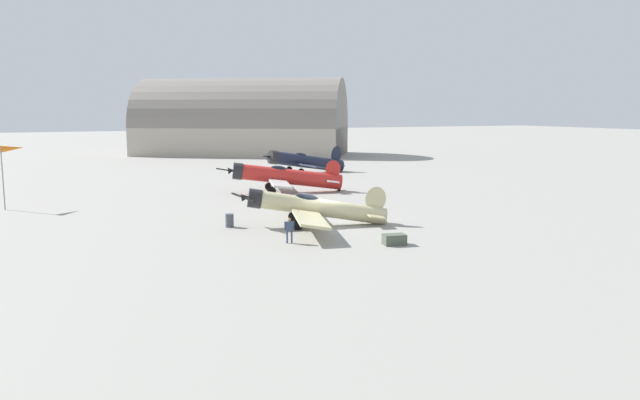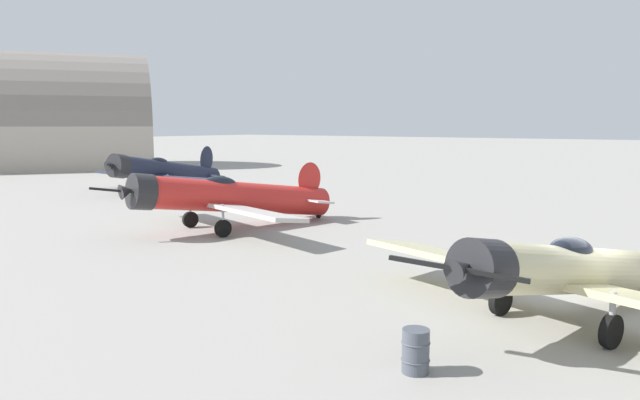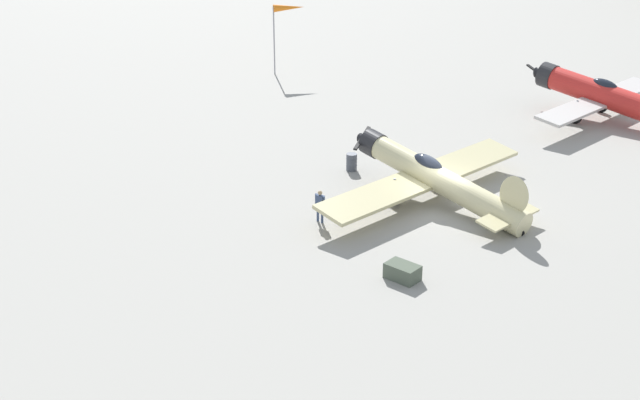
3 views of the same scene
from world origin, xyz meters
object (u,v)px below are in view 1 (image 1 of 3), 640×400
airplane_mid_apron (284,176)px  ground_crew_mechanic (289,228)px  airplane_far_line (304,162)px  windsock_mast (12,150)px  airplane_foreground (312,207)px  equipment_crate (394,240)px  fuel_drum (230,221)px

airplane_mid_apron → ground_crew_mechanic: bearing=84.8°
airplane_far_line → windsock_mast: 36.31m
windsock_mast → ground_crew_mechanic: bearing=125.0°
airplane_foreground → windsock_mast: 26.09m
airplane_mid_apron → ground_crew_mechanic: (8.13, 21.81, -0.62)m
airplane_far_line → equipment_crate: (11.53, 40.84, -1.17)m
ground_crew_mechanic → windsock_mast: windsock_mast is taller
airplane_mid_apron → fuel_drum: airplane_mid_apron is taller
airplane_mid_apron → windsock_mast: size_ratio=2.40×
equipment_crate → fuel_drum: fuel_drum is taller
airplane_foreground → windsock_mast: windsock_mast is taller
airplane_far_line → ground_crew_mechanic: 41.47m
airplane_foreground → airplane_mid_apron: size_ratio=1.05×
airplane_mid_apron → ground_crew_mechanic: size_ratio=7.99×
airplane_mid_apron → fuel_drum: bearing=72.1°
fuel_drum → equipment_crate: bearing=127.7°
airplane_far_line → fuel_drum: airplane_far_line is taller
airplane_foreground → fuel_drum: bearing=-2.3°
fuel_drum → airplane_foreground: bearing=161.1°
fuel_drum → airplane_mid_apron: bearing=-123.1°
equipment_crate → ground_crew_mechanic: bearing=-28.8°
airplane_far_line → windsock_mast: (32.59, 15.67, 3.25)m
airplane_mid_apron → airplane_far_line: size_ratio=1.01×
ground_crew_mechanic → windsock_mast: size_ratio=0.30×
airplane_foreground → ground_crew_mechanic: 5.91m
airplane_foreground → equipment_crate: 8.04m
equipment_crate → fuel_drum: 12.12m
airplane_far_line → equipment_crate: bearing=69.9°
windsock_mast → equipment_crate: bearing=129.9°
ground_crew_mechanic → fuel_drum: 6.80m
airplane_far_line → airplane_mid_apron: bearing=56.4°
ground_crew_mechanic → airplane_far_line: bearing=170.1°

